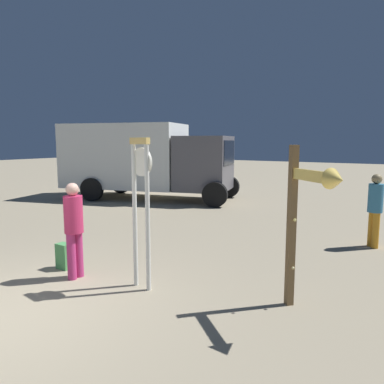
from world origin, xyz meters
name	(u,v)px	position (x,y,z in m)	size (l,w,h in m)	color
standing_clock	(141,198)	(1.02, 1.86, 1.44)	(0.44, 0.16, 2.36)	silver
arrow_sign	(307,206)	(3.45, 2.23, 1.48)	(0.91, 0.85, 2.26)	brown
person_near_clock	(74,226)	(-0.22, 1.60, 0.91)	(0.31, 0.31, 1.63)	#BD306D
backpack	(64,256)	(-0.76, 1.82, 0.23)	(0.26, 0.23, 0.47)	#4C9A53
person_distant	(375,207)	(3.87, 6.30, 0.90)	(0.31, 0.31, 1.61)	orange
box_truck_near	(143,158)	(-4.92, 9.23, 1.64)	(7.33, 4.21, 2.99)	white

